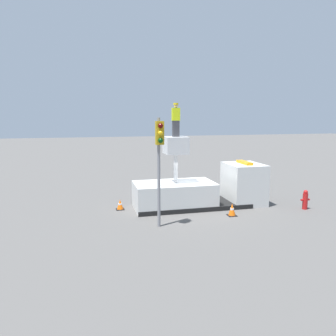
{
  "coord_description": "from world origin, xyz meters",
  "views": [
    {
      "loc": [
        -5.42,
        -16.66,
        5.0
      ],
      "look_at": [
        -1.66,
        -1.37,
        2.44
      ],
      "focal_mm": 35.0,
      "sensor_mm": 36.0,
      "label": 1
    }
  ],
  "objects": [
    {
      "name": "fire_hydrant",
      "position": [
        5.77,
        -1.92,
        0.51
      ],
      "size": [
        0.51,
        0.27,
        1.05
      ],
      "color": "red",
      "rests_on": "ground"
    },
    {
      "name": "ground_plane",
      "position": [
        0.0,
        0.0,
        0.0
      ],
      "size": [
        120.0,
        120.0,
        0.0
      ],
      "primitive_type": "plane",
      "color": "#565451"
    },
    {
      "name": "traffic_cone_rear",
      "position": [
        -3.86,
        0.38,
        0.26
      ],
      "size": [
        0.44,
        0.44,
        0.55
      ],
      "color": "black",
      "rests_on": "ground"
    },
    {
      "name": "worker",
      "position": [
        -0.9,
        0.0,
        4.75
      ],
      "size": [
        0.4,
        0.26,
        1.75
      ],
      "color": "#38383D",
      "rests_on": "bucket_truck"
    },
    {
      "name": "bucket_truck",
      "position": [
        0.6,
        0.0,
        0.91
      ],
      "size": [
        7.23,
        2.36,
        3.87
      ],
      "color": "black",
      "rests_on": "ground"
    },
    {
      "name": "traffic_cone_curbside",
      "position": [
        1.48,
        -2.05,
        0.3
      ],
      "size": [
        0.44,
        0.44,
        0.64
      ],
      "color": "black",
      "rests_on": "ground"
    },
    {
      "name": "traffic_light_pole",
      "position": [
        -2.41,
        -2.88,
        3.47
      ],
      "size": [
        0.34,
        0.57,
        4.89
      ],
      "color": "gray",
      "rests_on": "ground"
    }
  ]
}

